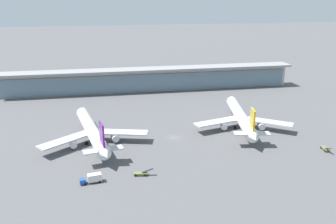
% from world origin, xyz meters
% --- Properties ---
extents(ground_plane, '(1200.00, 1200.00, 0.00)m').
position_xyz_m(ground_plane, '(0.00, 0.00, 0.00)').
color(ground_plane, '#515154').
extents(airliner_left_stand, '(45.72, 60.23, 16.14)m').
position_xyz_m(airliner_left_stand, '(-35.40, 1.22, 5.08)').
color(airliner_left_stand, white).
rests_on(airliner_left_stand, ground).
extents(airliner_centre_stand, '(45.85, 60.33, 16.14)m').
position_xyz_m(airliner_centre_stand, '(34.00, 6.53, 5.08)').
color(airliner_centre_stand, white).
rests_on(airliner_centre_stand, ground).
extents(service_truck_near_nose_olive, '(6.93, 2.62, 2.70)m').
position_xyz_m(service_truck_near_nose_olive, '(-18.24, -32.05, 0.81)').
color(service_truck_near_nose_olive, olive).
rests_on(service_truck_near_nose_olive, ground).
extents(service_truck_under_wing_olive, '(2.38, 6.91, 2.70)m').
position_xyz_m(service_truck_under_wing_olive, '(58.29, -24.81, 0.81)').
color(service_truck_under_wing_olive, olive).
rests_on(service_truck_under_wing_olive, ground).
extents(service_truck_mid_apron_blue, '(7.55, 3.32, 3.10)m').
position_xyz_m(service_truck_mid_apron_blue, '(-35.10, -34.02, 1.69)').
color(service_truck_mid_apron_blue, '#234C9E').
rests_on(service_truck_mid_apron_blue, ground).
extents(terminal_building, '(192.43, 12.80, 15.20)m').
position_xyz_m(terminal_building, '(0.00, 82.33, 7.87)').
color(terminal_building, '#B2ADA3').
rests_on(terminal_building, ground).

